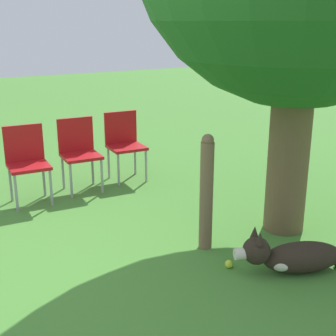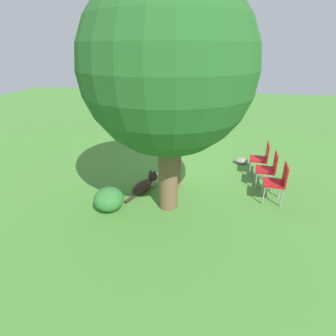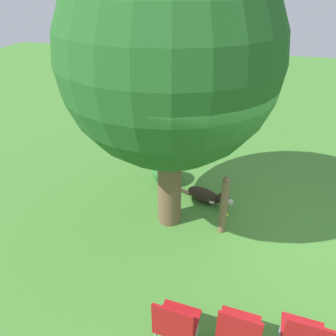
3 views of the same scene
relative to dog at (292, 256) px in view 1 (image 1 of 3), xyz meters
The scene contains 7 objects.
ground_plane 1.22m from the dog, 137.79° to the right, with size 30.00×30.00×0.00m, color #478433.
dog is the anchor object (origin of this frame).
fence_post 0.91m from the dog, 154.94° to the right, with size 0.12×0.12×1.07m.
red_chair_0 3.10m from the dog, 153.16° to the right, with size 0.45×0.47×0.88m.
red_chair_1 2.96m from the dog, 165.47° to the right, with size 0.45×0.47×0.88m.
red_chair_2 2.95m from the dog, behind, with size 0.45×0.47×0.88m.
tennis_ball 0.53m from the dog, 129.51° to the right, with size 0.07×0.07×0.07m.
Camera 1 is at (3.31, -1.87, 1.99)m, focal length 50.00 mm.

